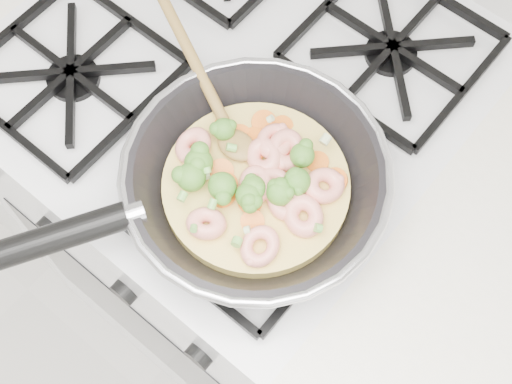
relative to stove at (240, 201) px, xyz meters
The scene contains 2 objects.
stove is the anchor object (origin of this frame).
skillet 0.54m from the stove, 43.16° to the right, with size 0.44×0.45×0.10m.
Camera 1 is at (0.37, 1.30, 1.70)m, focal length 50.18 mm.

